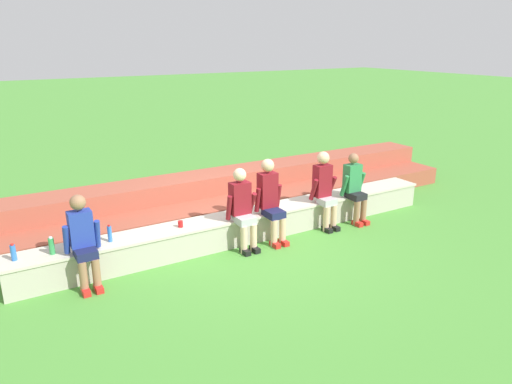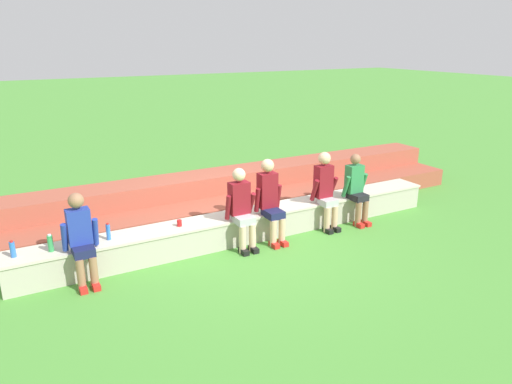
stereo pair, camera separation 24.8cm
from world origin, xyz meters
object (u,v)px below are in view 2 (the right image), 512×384
Objects in this scene: person_right_of_center at (326,189)px; water_bottle_near_right at (50,243)px; person_far_left at (81,238)px; plastic_cup_middle at (179,223)px; person_left_of_center at (241,207)px; water_bottle_mid_right at (108,232)px; person_far_right at (356,188)px; person_center at (270,199)px; water_bottle_near_left at (13,249)px.

water_bottle_near_right is (-4.60, 0.21, -0.16)m from person_right_of_center.
person_far_left is 1.56m from plastic_cup_middle.
person_right_of_center reaches higher than person_left_of_center.
person_far_left is at bearing -146.57° from water_bottle_mid_right.
person_far_right is (4.89, -0.01, -0.02)m from person_far_left.
water_bottle_near_right reaches higher than plastic_cup_middle.
person_center is at bearing -3.65° from water_bottle_near_right.
person_center is at bearing 0.67° from person_far_left.
water_bottle_near_right is 0.98× the size of water_bottle_mid_right.
person_left_of_center is at bearing -176.39° from person_center.
person_left_of_center is 2.88m from water_bottle_near_right.
water_bottle_near_right is at bearing 145.94° from person_far_left.
water_bottle_mid_right is 1.11m from plastic_cup_middle.
person_center is 1.08× the size of person_far_right.
person_far_right is 5.01× the size of water_bottle_mid_right.
person_center reaches higher than person_right_of_center.
person_center reaches higher than water_bottle_mid_right.
water_bottle_near_left reaches higher than plastic_cup_middle.
water_bottle_mid_right is (1.27, -0.03, 0.01)m from water_bottle_near_left.
person_right_of_center is 1.08× the size of person_far_right.
person_far_right is at bearing -0.30° from person_left_of_center.
water_bottle_mid_right is (-3.80, 0.23, -0.15)m from person_right_of_center.
water_bottle_mid_right is (-2.63, 0.24, -0.15)m from person_center.
person_far_left is 12.70× the size of plastic_cup_middle.
water_bottle_mid_right is at bearing 174.73° from person_center.
plastic_cup_middle is (-1.53, 0.24, -0.22)m from person_center.
water_bottle_near_right is at bearing -178.28° from water_bottle_mid_right.
water_bottle_near_right is 1.06× the size of water_bottle_near_left.
person_left_of_center is at bearing 0.01° from person_far_left.
person_right_of_center reaches higher than water_bottle_near_right.
person_right_of_center reaches higher than plastic_cup_middle.
plastic_cup_middle is (-0.97, 0.28, -0.19)m from person_left_of_center.
water_bottle_near_right is at bearing 177.10° from person_far_right.
water_bottle_mid_right is (0.42, 0.28, -0.10)m from person_far_left.
person_far_right is 4.48m from water_bottle_mid_right.
water_bottle_mid_right is (0.80, 0.02, 0.00)m from water_bottle_near_right.
person_right_of_center is 4.61m from water_bottle_near_right.
person_right_of_center reaches higher than person_far_right.
water_bottle_near_left is at bearing 178.70° from water_bottle_mid_right.
person_center is at bearing -9.00° from plastic_cup_middle.
person_left_of_center is 0.95× the size of person_center.
person_far_right reaches higher than water_bottle_near_right.
person_far_right is 5.44× the size of water_bottle_near_left.
water_bottle_mid_right is at bearing 176.54° from person_right_of_center.
person_far_right reaches higher than water_bottle_mid_right.
plastic_cup_middle is (2.38, -0.03, -0.06)m from water_bottle_near_left.
water_bottle_near_right is at bearing 174.93° from person_left_of_center.
person_far_right reaches higher than water_bottle_near_left.
water_bottle_near_left is (-5.74, 0.32, -0.09)m from person_far_right.
person_center reaches higher than person_far_right.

